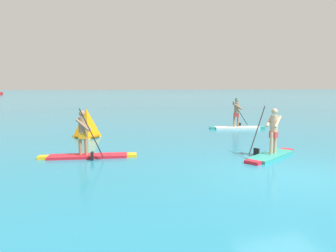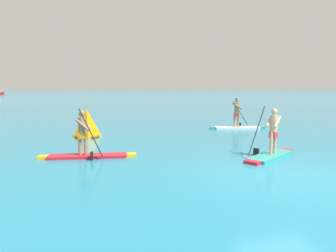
{
  "view_description": "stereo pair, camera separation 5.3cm",
  "coord_description": "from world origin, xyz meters",
  "views": [
    {
      "loc": [
        -5.5,
        -6.94,
        2.48
      ],
      "look_at": [
        -1.79,
        6.67,
        0.62
      ],
      "focal_mm": 32.23,
      "sensor_mm": 36.0,
      "label": 1
    },
    {
      "loc": [
        -5.45,
        -6.96,
        2.48
      ],
      "look_at": [
        -1.79,
        6.67,
        0.62
      ],
      "focal_mm": 32.23,
      "sensor_mm": 36.0,
      "label": 2
    }
  ],
  "objects": [
    {
      "name": "paddleboarder_mid_center",
      "position": [
        0.77,
        2.17,
        0.36
      ],
      "size": [
        2.72,
        1.87,
        1.81
      ],
      "rotation": [
        0.0,
        0.0,
        3.68
      ],
      "color": "teal",
      "rests_on": "ground"
    },
    {
      "name": "race_marker_buoy",
      "position": [
        -5.49,
        8.25,
        0.63
      ],
      "size": [
        1.21,
        1.21,
        1.4
      ],
      "color": "orange",
      "rests_on": "ground"
    },
    {
      "name": "ground",
      "position": [
        0.0,
        0.0,
        0.0
      ],
      "size": [
        440.0,
        440.0,
        0.0
      ],
      "primitive_type": "plane",
      "color": "teal"
    },
    {
      "name": "paddleboarder_near_left",
      "position": [
        -5.52,
        3.78,
        0.36
      ],
      "size": [
        3.4,
        1.0,
        1.8
      ],
      "rotation": [
        0.0,
        0.0,
        -0.14
      ],
      "color": "red",
      "rests_on": "ground"
    },
    {
      "name": "paddleboarder_far_right",
      "position": [
        3.06,
        8.98,
        0.35
      ],
      "size": [
        3.21,
        1.22,
        1.81
      ],
      "rotation": [
        0.0,
        0.0,
        -0.23
      ],
      "color": "white",
      "rests_on": "ground"
    }
  ]
}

